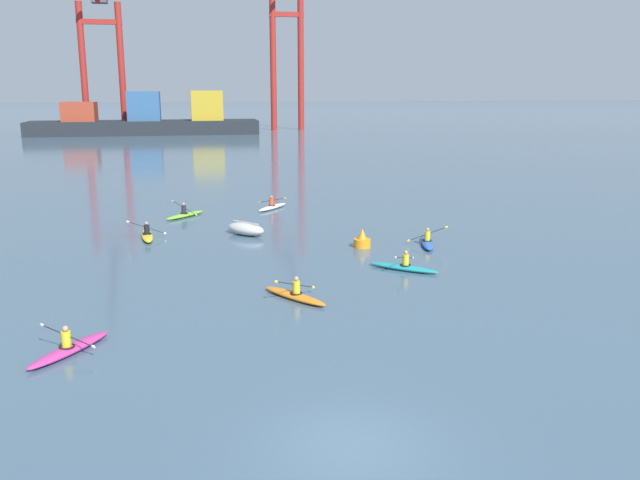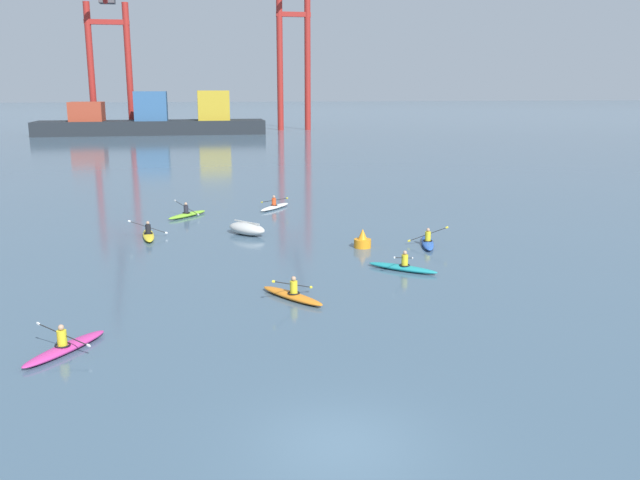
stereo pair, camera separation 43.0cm
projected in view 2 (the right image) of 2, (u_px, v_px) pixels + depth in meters
The scene contains 13 objects.
ground_plane at pixel (341, 446), 15.55m from camera, with size 800.00×800.00×0.00m, color #425B70.
container_barge at pixel (155, 120), 119.42m from camera, with size 40.16×8.14×7.71m.
gantry_crane_west at pixel (108, 41), 121.28m from camera, with size 7.99×20.71×33.85m.
gantry_crane_west_mid at pixel (294, 39), 128.27m from camera, with size 6.66×17.66×33.70m.
capsized_dinghy at pixel (247, 229), 37.85m from camera, with size 2.53×2.68×0.76m.
channel_buoy at pixel (363, 241), 34.80m from camera, with size 0.90×0.90×1.00m.
kayak_white at pixel (275, 206), 45.99m from camera, with size 2.61×3.02×0.95m.
kayak_teal at pixel (403, 267), 30.43m from camera, with size 2.95×2.70×0.95m.
kayak_blue at pixel (428, 242), 35.34m from camera, with size 2.09×3.43×1.08m.
kayak_orange at pixel (292, 295), 26.33m from camera, with size 2.41×3.15×1.02m.
kayak_yellow at pixel (148, 235), 37.14m from camera, with size 2.15×3.44×1.08m.
kayak_magenta at pixel (65, 347), 21.03m from camera, with size 2.45×3.12×0.95m.
kayak_lime at pixel (187, 214), 43.18m from camera, with size 2.73×2.92×1.06m.
Camera 2 is at (-3.06, -13.74, 8.18)m, focal length 37.30 mm.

